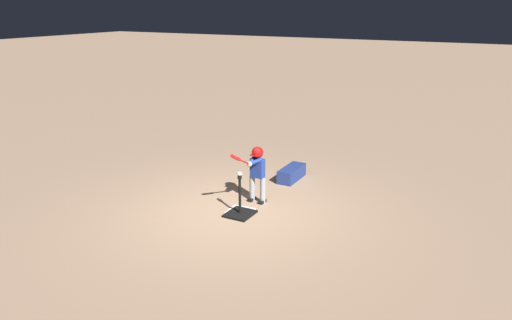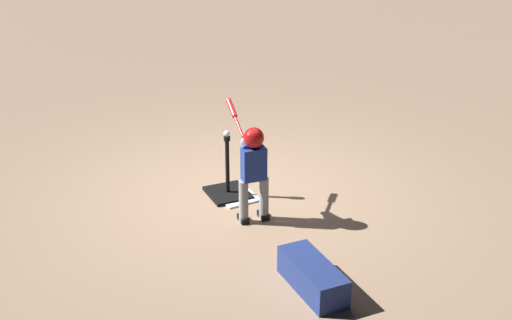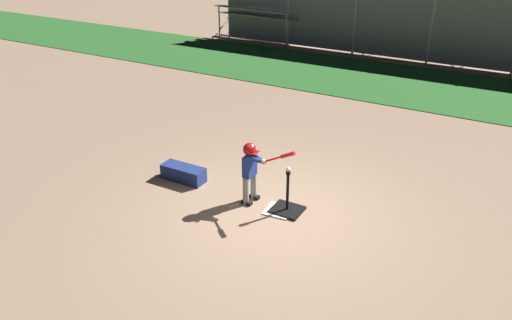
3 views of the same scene
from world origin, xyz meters
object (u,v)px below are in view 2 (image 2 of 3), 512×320
Objects in this scene: batting_tee at (228,188)px; batter_child at (253,161)px; baseball at (227,134)px; equipment_bag at (313,276)px.

batting_tee is 0.91m from batter_child.
batter_child is at bearing -177.72° from baseball.
batter_child is 15.75× the size of baseball.
equipment_bag is at bearing 179.27° from batting_tee.
equipment_bag is (-2.16, 0.03, 0.06)m from batting_tee.
batting_tee is 2.16m from equipment_bag.
baseball is (0.00, 0.00, 0.70)m from batting_tee.
equipment_bag is at bearing 177.92° from batter_child.
batter_child is (-0.67, -0.03, 0.61)m from batting_tee.
equipment_bag is (-2.16, 0.03, -0.64)m from baseball.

